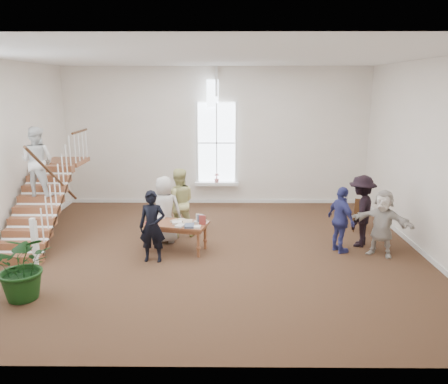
{
  "coord_description": "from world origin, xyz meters",
  "views": [
    {
      "loc": [
        0.37,
        -9.92,
        3.88
      ],
      "look_at": [
        0.28,
        0.4,
        1.37
      ],
      "focal_mm": 35.0,
      "sensor_mm": 36.0,
      "label": 1
    }
  ],
  "objects_px": {
    "floor_plant": "(23,266)",
    "library_table": "(176,226)",
    "person_yellow": "(179,202)",
    "woman_cluster_a": "(341,220)",
    "woman_cluster_c": "(382,223)",
    "police_officer": "(152,226)",
    "elderly_woman": "(165,210)",
    "woman_cluster_b": "(361,211)",
    "side_chair": "(361,214)"
  },
  "relations": [
    {
      "from": "floor_plant",
      "to": "library_table",
      "type": "bearing_deg",
      "value": 44.3
    },
    {
      "from": "person_yellow",
      "to": "floor_plant",
      "type": "relative_size",
      "value": 1.39
    },
    {
      "from": "woman_cluster_a",
      "to": "woman_cluster_c",
      "type": "xyz_separation_m",
      "value": [
        0.9,
        -0.2,
        -0.01
      ]
    },
    {
      "from": "police_officer",
      "to": "woman_cluster_c",
      "type": "bearing_deg",
      "value": 7.61
    },
    {
      "from": "library_table",
      "to": "floor_plant",
      "type": "bearing_deg",
      "value": -121.62
    },
    {
      "from": "library_table",
      "to": "elderly_woman",
      "type": "xyz_separation_m",
      "value": [
        -0.35,
        0.6,
        0.23
      ]
    },
    {
      "from": "woman_cluster_a",
      "to": "person_yellow",
      "type": "bearing_deg",
      "value": 51.87
    },
    {
      "from": "library_table",
      "to": "woman_cluster_a",
      "type": "relative_size",
      "value": 1.02
    },
    {
      "from": "woman_cluster_b",
      "to": "floor_plant",
      "type": "xyz_separation_m",
      "value": [
        -7.05,
        -2.87,
        -0.24
      ]
    },
    {
      "from": "woman_cluster_b",
      "to": "floor_plant",
      "type": "bearing_deg",
      "value": -38.24
    },
    {
      "from": "woman_cluster_b",
      "to": "side_chair",
      "type": "bearing_deg",
      "value": -168.11
    },
    {
      "from": "library_table",
      "to": "elderly_woman",
      "type": "bearing_deg",
      "value": 134.26
    },
    {
      "from": "woman_cluster_b",
      "to": "woman_cluster_c",
      "type": "bearing_deg",
      "value": 54.39
    },
    {
      "from": "person_yellow",
      "to": "side_chair",
      "type": "relative_size",
      "value": 2.1
    },
    {
      "from": "library_table",
      "to": "woman_cluster_a",
      "type": "xyz_separation_m",
      "value": [
        3.92,
        -0.05,
        0.18
      ]
    },
    {
      "from": "police_officer",
      "to": "side_chair",
      "type": "distance_m",
      "value": 5.79
    },
    {
      "from": "library_table",
      "to": "floor_plant",
      "type": "relative_size",
      "value": 1.25
    },
    {
      "from": "library_table",
      "to": "elderly_woman",
      "type": "distance_m",
      "value": 0.74
    },
    {
      "from": "woman_cluster_c",
      "to": "elderly_woman",
      "type": "bearing_deg",
      "value": -157.05
    },
    {
      "from": "woman_cluster_c",
      "to": "side_chair",
      "type": "distance_m",
      "value": 1.85
    },
    {
      "from": "elderly_woman",
      "to": "floor_plant",
      "type": "bearing_deg",
      "value": 56.52
    },
    {
      "from": "library_table",
      "to": "woman_cluster_c",
      "type": "bearing_deg",
      "value": 11.08
    },
    {
      "from": "person_yellow",
      "to": "woman_cluster_b",
      "type": "height_order",
      "value": "person_yellow"
    },
    {
      "from": "woman_cluster_b",
      "to": "side_chair",
      "type": "height_order",
      "value": "woman_cluster_b"
    },
    {
      "from": "woman_cluster_c",
      "to": "library_table",
      "type": "bearing_deg",
      "value": -150.64
    },
    {
      "from": "woman_cluster_a",
      "to": "floor_plant",
      "type": "relative_size",
      "value": 1.23
    },
    {
      "from": "library_table",
      "to": "side_chair",
      "type": "xyz_separation_m",
      "value": [
        4.89,
        1.56,
        -0.15
      ]
    },
    {
      "from": "person_yellow",
      "to": "side_chair",
      "type": "height_order",
      "value": "person_yellow"
    },
    {
      "from": "police_officer",
      "to": "floor_plant",
      "type": "relative_size",
      "value": 1.26
    },
    {
      "from": "person_yellow",
      "to": "woman_cluster_c",
      "type": "bearing_deg",
      "value": 157.04
    },
    {
      "from": "elderly_woman",
      "to": "floor_plant",
      "type": "height_order",
      "value": "elderly_woman"
    },
    {
      "from": "library_table",
      "to": "woman_cluster_c",
      "type": "xyz_separation_m",
      "value": [
        4.82,
        -0.25,
        0.17
      ]
    },
    {
      "from": "police_officer",
      "to": "side_chair",
      "type": "xyz_separation_m",
      "value": [
        5.34,
        2.21,
        -0.35
      ]
    },
    {
      "from": "police_officer",
      "to": "floor_plant",
      "type": "bearing_deg",
      "value": -135.39
    },
    {
      "from": "police_officer",
      "to": "woman_cluster_a",
      "type": "relative_size",
      "value": 1.02
    },
    {
      "from": "woman_cluster_a",
      "to": "library_table",
      "type": "bearing_deg",
      "value": 67.35
    },
    {
      "from": "woman_cluster_c",
      "to": "floor_plant",
      "type": "height_order",
      "value": "woman_cluster_c"
    },
    {
      "from": "woman_cluster_a",
      "to": "side_chair",
      "type": "height_order",
      "value": "woman_cluster_a"
    },
    {
      "from": "woman_cluster_c",
      "to": "person_yellow",
      "type": "bearing_deg",
      "value": -163.21
    },
    {
      "from": "elderly_woman",
      "to": "woman_cluster_b",
      "type": "height_order",
      "value": "woman_cluster_b"
    },
    {
      "from": "library_table",
      "to": "police_officer",
      "type": "xyz_separation_m",
      "value": [
        -0.45,
        -0.65,
        0.2
      ]
    },
    {
      "from": "police_officer",
      "to": "person_yellow",
      "type": "distance_m",
      "value": 1.8
    },
    {
      "from": "elderly_woman",
      "to": "woman_cluster_b",
      "type": "relative_size",
      "value": 0.96
    },
    {
      "from": "woman_cluster_c",
      "to": "floor_plant",
      "type": "xyz_separation_m",
      "value": [
        -7.35,
        -2.22,
        -0.14
      ]
    },
    {
      "from": "police_officer",
      "to": "woman_cluster_b",
      "type": "xyz_separation_m",
      "value": [
        4.97,
        1.04,
        0.07
      ]
    },
    {
      "from": "woman_cluster_b",
      "to": "floor_plant",
      "type": "distance_m",
      "value": 7.62
    },
    {
      "from": "library_table",
      "to": "woman_cluster_c",
      "type": "height_order",
      "value": "woman_cluster_c"
    },
    {
      "from": "police_officer",
      "to": "elderly_woman",
      "type": "height_order",
      "value": "elderly_woman"
    },
    {
      "from": "police_officer",
      "to": "elderly_woman",
      "type": "bearing_deg",
      "value": 88.77
    },
    {
      "from": "woman_cluster_a",
      "to": "woman_cluster_b",
      "type": "distance_m",
      "value": 0.76
    }
  ]
}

